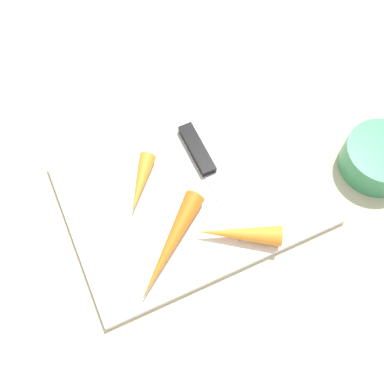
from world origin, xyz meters
TOP-DOWN VIEW (x-y plane):
  - ground_plane at (0.00, 0.00)m, footprint 1.40×1.40m
  - cutting_board at (0.00, 0.00)m, footprint 0.36×0.26m
  - knife at (-0.04, -0.05)m, footprint 0.02×0.20m
  - carrot_longest at (0.06, 0.07)m, footprint 0.14×0.13m
  - carrot_shortest at (0.06, -0.04)m, footprint 0.07×0.09m
  - carrot_medium at (-0.03, 0.09)m, footprint 0.12×0.08m
  - small_bowl at (-0.27, 0.07)m, footprint 0.11×0.11m

SIDE VIEW (x-z plane):
  - ground_plane at x=0.00m, z-range 0.00..0.00m
  - cutting_board at x=0.00m, z-range 0.00..0.01m
  - knife at x=-0.04m, z-range 0.01..0.02m
  - small_bowl at x=-0.27m, z-range 0.00..0.05m
  - carrot_shortest at x=0.06m, z-range 0.01..0.04m
  - carrot_longest at x=0.06m, z-range 0.01..0.04m
  - carrot_medium at x=-0.03m, z-range 0.01..0.04m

